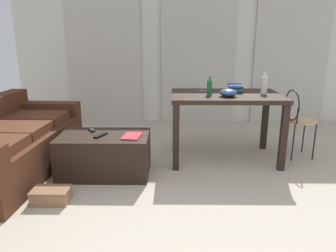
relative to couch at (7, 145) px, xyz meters
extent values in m
plane|color=#B2A893|center=(2.19, 0.06, -0.30)|extent=(8.74, 8.74, 0.00)
cube|color=silver|center=(2.19, 2.28, 1.05)|extent=(6.07, 0.10, 2.70)
cube|color=beige|center=(0.64, 2.19, 0.91)|extent=(1.21, 0.03, 2.42)
cube|color=beige|center=(2.19, 2.19, 0.91)|extent=(1.21, 0.03, 2.42)
cube|color=beige|center=(3.75, 2.19, 0.91)|extent=(1.21, 0.03, 2.42)
cube|color=#4C2819|center=(0.04, 0.00, -0.09)|extent=(1.01, 1.99, 0.42)
cube|color=#4C2819|center=(0.08, 0.87, 0.21)|extent=(0.93, 0.25, 0.17)
cube|color=#552D1C|center=(0.12, 0.51, 0.17)|extent=(0.70, 0.52, 0.10)
cube|color=#552D1C|center=(0.09, 0.00, 0.17)|extent=(0.70, 0.52, 0.10)
cube|color=black|center=(1.06, -0.04, -0.08)|extent=(0.94, 0.57, 0.44)
cube|color=black|center=(2.40, 0.43, 0.46)|extent=(1.26, 0.81, 0.05)
cube|color=black|center=(1.82, 0.08, 0.07)|extent=(0.07, 0.07, 0.74)
cube|color=black|center=(2.98, 0.08, 0.07)|extent=(0.07, 0.07, 0.74)
cube|color=black|center=(1.82, 0.79, 0.07)|extent=(0.07, 0.07, 0.74)
cube|color=black|center=(2.98, 0.79, 0.07)|extent=(0.07, 0.07, 0.74)
cylinder|color=tan|center=(3.32, 0.49, 0.16)|extent=(0.37, 0.37, 0.02)
cylinder|color=black|center=(3.46, 0.38, -0.08)|extent=(0.02, 0.02, 0.45)
cylinder|color=black|center=(3.43, 0.63, -0.08)|extent=(0.02, 0.02, 0.45)
cylinder|color=black|center=(3.20, 0.35, -0.08)|extent=(0.02, 0.02, 0.45)
cylinder|color=black|center=(3.18, 0.61, -0.08)|extent=(0.02, 0.02, 0.45)
torus|color=black|center=(3.19, 0.48, 0.35)|extent=(0.05, 0.37, 0.37)
cylinder|color=black|center=(3.20, 0.32, 0.26)|extent=(0.02, 0.02, 0.18)
cylinder|color=black|center=(3.17, 0.64, 0.26)|extent=(0.02, 0.02, 0.18)
cylinder|color=#195B2D|center=(2.19, 0.34, 0.57)|extent=(0.06, 0.06, 0.16)
cylinder|color=#195B2D|center=(2.19, 0.34, 0.67)|extent=(0.02, 0.02, 0.05)
cylinder|color=beige|center=(2.83, 0.44, 0.59)|extent=(0.07, 0.07, 0.20)
cylinder|color=beige|center=(2.83, 0.44, 0.71)|extent=(0.03, 0.03, 0.05)
ellipsoid|color=#2D4C7A|center=(2.39, 0.26, 0.53)|extent=(0.19, 0.19, 0.09)
cube|color=#33519E|center=(2.54, 0.61, 0.50)|extent=(0.17, 0.25, 0.02)
cube|color=#2D7F56|center=(2.55, 0.61, 0.52)|extent=(0.18, 0.29, 0.02)
cube|color=#4C4C51|center=(2.54, 0.62, 0.54)|extent=(0.19, 0.25, 0.02)
cube|color=#33519E|center=(2.53, 0.60, 0.56)|extent=(0.19, 0.26, 0.02)
cube|color=#9EA0A5|center=(2.15, 0.66, 0.49)|extent=(0.09, 0.04, 0.00)
torus|color=orange|center=(2.21, 0.69, 0.49)|extent=(0.03, 0.03, 0.00)
cube|color=#9EA0A5|center=(2.15, 0.68, 0.49)|extent=(0.09, 0.02, 0.00)
torus|color=orange|center=(2.21, 0.68, 0.49)|extent=(0.03, 0.03, 0.00)
cube|color=black|center=(1.03, -0.08, 0.14)|extent=(0.12, 0.19, 0.02)
cube|color=#232326|center=(0.90, 0.11, 0.14)|extent=(0.11, 0.14, 0.02)
cube|color=red|center=(1.36, -0.10, 0.14)|extent=(0.21, 0.27, 0.01)
cube|color=#996B47|center=(0.70, -0.66, -0.25)|extent=(0.32, 0.20, 0.10)
cube|color=brown|center=(0.70, -0.66, -0.19)|extent=(0.33, 0.21, 0.02)
camera|label=1|loc=(1.77, -3.20, 1.12)|focal=33.87mm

